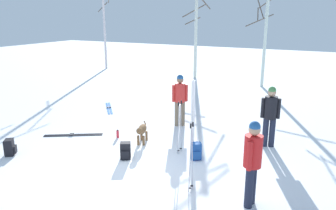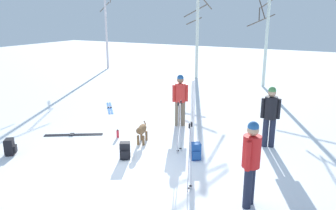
# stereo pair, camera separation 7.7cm
# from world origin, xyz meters

# --- Properties ---
(ground_plane) EXTENTS (60.00, 60.00, 0.00)m
(ground_plane) POSITION_xyz_m (0.00, 0.00, 0.00)
(ground_plane) COLOR white
(person_0) EXTENTS (0.50, 0.34, 1.72)m
(person_0) POSITION_xyz_m (2.38, 2.90, 0.98)
(person_0) COLOR #1E2338
(person_0) RESTS_ON ground_plane
(person_1) EXTENTS (0.45, 0.34, 1.72)m
(person_1) POSITION_xyz_m (-0.59, 3.39, 0.98)
(person_1) COLOR #72604C
(person_1) RESTS_ON ground_plane
(person_2) EXTENTS (0.34, 0.52, 1.72)m
(person_2) POSITION_xyz_m (2.67, -0.32, 0.98)
(person_2) COLOR #1E2338
(person_2) RESTS_ON ground_plane
(dog) EXTENTS (0.40, 0.86, 0.57)m
(dog) POSITION_xyz_m (-0.88, 1.46, 0.39)
(dog) COLOR brown
(dog) RESTS_ON ground_plane
(ski_pair_planted_0) EXTENTS (0.13, 0.06, 1.88)m
(ski_pair_planted_0) POSITION_xyz_m (0.46, 1.99, 0.94)
(ski_pair_planted_0) COLOR white
(ski_pair_planted_0) RESTS_ON ground_plane
(ski_pair_lying_0) EXTENTS (1.21, 1.38, 0.05)m
(ski_pair_lying_0) POSITION_xyz_m (-3.97, 4.01, 0.01)
(ski_pair_lying_0) COLOR blue
(ski_pair_lying_0) RESTS_ON ground_plane
(ski_pair_lying_1) EXTENTS (1.59, 1.07, 0.05)m
(ski_pair_lying_1) POSITION_xyz_m (-3.10, 1.04, 0.01)
(ski_pair_lying_1) COLOR black
(ski_pair_lying_1) RESTS_ON ground_plane
(ski_poles_0) EXTENTS (0.07, 0.21, 1.50)m
(ski_poles_0) POSITION_xyz_m (1.42, -0.33, 0.80)
(ski_poles_0) COLOR #B2B2BC
(ski_poles_0) RESTS_ON ground_plane
(ski_poles_1) EXTENTS (0.07, 0.26, 1.42)m
(ski_poles_1) POSITION_xyz_m (0.35, 1.38, 0.76)
(ski_poles_1) COLOR #B2B2BC
(ski_poles_1) RESTS_ON ground_plane
(backpack_0) EXTENTS (0.34, 0.34, 0.44)m
(backpack_0) POSITION_xyz_m (-3.53, -0.84, 0.21)
(backpack_0) COLOR black
(backpack_0) RESTS_ON ground_plane
(backpack_1) EXTENTS (0.33, 0.34, 0.44)m
(backpack_1) POSITION_xyz_m (-0.70, 0.36, 0.21)
(backpack_1) COLOR black
(backpack_1) RESTS_ON ground_plane
(backpack_2) EXTENTS (0.34, 0.34, 0.44)m
(backpack_2) POSITION_xyz_m (0.92, 1.16, 0.21)
(backpack_2) COLOR #1E4C99
(backpack_2) RESTS_ON ground_plane
(water_bottle_0) EXTENTS (0.06, 0.06, 0.25)m
(water_bottle_0) POSITION_xyz_m (2.19, 1.78, 0.12)
(water_bottle_0) COLOR green
(water_bottle_0) RESTS_ON ground_plane
(water_bottle_1) EXTENTS (0.08, 0.08, 0.25)m
(water_bottle_1) POSITION_xyz_m (-1.77, 1.51, 0.12)
(water_bottle_1) COLOR red
(water_bottle_1) RESTS_ON ground_plane
(birch_tree_0) EXTENTS (1.57, 1.40, 5.97)m
(birch_tree_0) POSITION_xyz_m (-10.16, 11.97, 3.15)
(birch_tree_0) COLOR silver
(birch_tree_0) RESTS_ON ground_plane
(birch_tree_1) EXTENTS (1.84, 1.85, 5.42)m
(birch_tree_1) POSITION_xyz_m (-3.45, 11.49, 2.88)
(birch_tree_1) COLOR silver
(birch_tree_1) RESTS_ON ground_plane
(birch_tree_2) EXTENTS (1.59, 1.65, 5.18)m
(birch_tree_2) POSITION_xyz_m (0.46, 10.95, 2.77)
(birch_tree_2) COLOR silver
(birch_tree_2) RESTS_ON ground_plane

